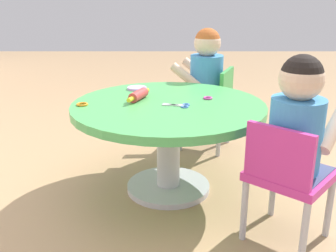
{
  "coord_description": "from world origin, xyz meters",
  "views": [
    {
      "loc": [
        -1.91,
        -0.0,
        1.02
      ],
      "look_at": [
        0.0,
        0.0,
        0.36
      ],
      "focal_mm": 42.5,
      "sensor_mm": 36.0,
      "label": 1
    }
  ],
  "objects_px": {
    "child_chair_right": "(210,104)",
    "rolling_pin": "(138,95)",
    "seated_child_right": "(206,69)",
    "craft_scissors": "(180,105)",
    "child_chair_left": "(287,176)",
    "craft_table": "(168,123)",
    "seated_child_left": "(297,120)"
  },
  "relations": [
    {
      "from": "craft_table",
      "to": "seated_child_left",
      "type": "xyz_separation_m",
      "value": [
        -0.43,
        -0.5,
        0.16
      ]
    },
    {
      "from": "seated_child_right",
      "to": "rolling_pin",
      "type": "relative_size",
      "value": 2.29
    },
    {
      "from": "seated_child_left",
      "to": "seated_child_right",
      "type": "distance_m",
      "value": 1.08
    },
    {
      "from": "craft_table",
      "to": "craft_scissors",
      "type": "height_order",
      "value": "craft_scissors"
    },
    {
      "from": "seated_child_left",
      "to": "craft_scissors",
      "type": "height_order",
      "value": "seated_child_left"
    },
    {
      "from": "seated_child_left",
      "to": "craft_scissors",
      "type": "distance_m",
      "value": 0.59
    },
    {
      "from": "child_chair_right",
      "to": "craft_scissors",
      "type": "distance_m",
      "value": 0.71
    },
    {
      "from": "child_chair_left",
      "to": "child_chair_right",
      "type": "relative_size",
      "value": 1.0
    },
    {
      "from": "child_chair_right",
      "to": "seated_child_right",
      "type": "xyz_separation_m",
      "value": [
        0.01,
        0.04,
        0.23
      ]
    },
    {
      "from": "craft_table",
      "to": "seated_child_right",
      "type": "bearing_deg",
      "value": -21.21
    },
    {
      "from": "craft_table",
      "to": "craft_scissors",
      "type": "xyz_separation_m",
      "value": [
        -0.05,
        -0.06,
        0.1
      ]
    },
    {
      "from": "child_chair_left",
      "to": "seated_child_left",
      "type": "bearing_deg",
      "value": -41.0
    },
    {
      "from": "seated_child_left",
      "to": "craft_scissors",
      "type": "bearing_deg",
      "value": 49.29
    },
    {
      "from": "seated_child_right",
      "to": "craft_scissors",
      "type": "bearing_deg",
      "value": 164.55
    },
    {
      "from": "rolling_pin",
      "to": "seated_child_right",
      "type": "bearing_deg",
      "value": -35.66
    },
    {
      "from": "seated_child_right",
      "to": "rolling_pin",
      "type": "distance_m",
      "value": 0.68
    },
    {
      "from": "child_chair_right",
      "to": "rolling_pin",
      "type": "bearing_deg",
      "value": 141.11
    },
    {
      "from": "seated_child_right",
      "to": "rolling_pin",
      "type": "bearing_deg",
      "value": 144.34
    },
    {
      "from": "child_chair_left",
      "to": "craft_scissors",
      "type": "relative_size",
      "value": 3.83
    },
    {
      "from": "child_chair_right",
      "to": "craft_scissors",
      "type": "height_order",
      "value": "child_chair_right"
    },
    {
      "from": "seated_child_right",
      "to": "craft_scissors",
      "type": "height_order",
      "value": "seated_child_right"
    },
    {
      "from": "rolling_pin",
      "to": "craft_scissors",
      "type": "distance_m",
      "value": 0.24
    },
    {
      "from": "seated_child_right",
      "to": "child_chair_left",
      "type": "bearing_deg",
      "value": -167.58
    },
    {
      "from": "child_chair_right",
      "to": "seated_child_right",
      "type": "distance_m",
      "value": 0.23
    },
    {
      "from": "craft_scissors",
      "to": "rolling_pin",
      "type": "bearing_deg",
      "value": 60.95
    },
    {
      "from": "child_chair_left",
      "to": "seated_child_left",
      "type": "height_order",
      "value": "seated_child_left"
    },
    {
      "from": "child_chair_left",
      "to": "craft_scissors",
      "type": "xyz_separation_m",
      "value": [
        0.42,
        0.42,
        0.17
      ]
    },
    {
      "from": "craft_table",
      "to": "seated_child_left",
      "type": "bearing_deg",
      "value": -130.56
    },
    {
      "from": "child_chair_right",
      "to": "craft_scissors",
      "type": "bearing_deg",
      "value": 161.24
    },
    {
      "from": "child_chair_left",
      "to": "seated_child_right",
      "type": "height_order",
      "value": "seated_child_right"
    },
    {
      "from": "craft_table",
      "to": "child_chair_right",
      "type": "height_order",
      "value": "child_chair_right"
    },
    {
      "from": "child_chair_right",
      "to": "rolling_pin",
      "type": "distance_m",
      "value": 0.71
    }
  ]
}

